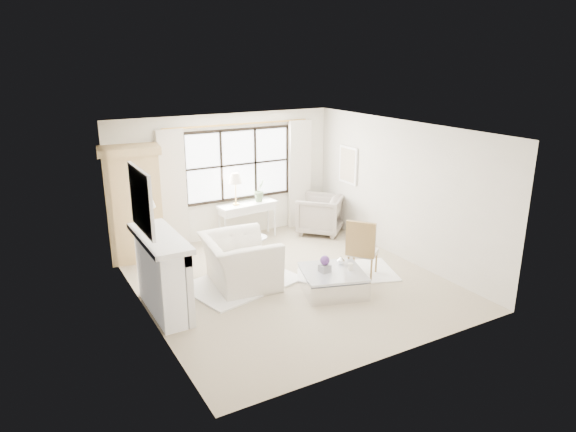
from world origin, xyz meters
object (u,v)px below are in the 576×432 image
Objects in this scene: console_table at (247,221)px; coffee_table at (333,281)px; armoire at (133,203)px; club_armchair at (240,261)px.

console_table is 3.15m from coffee_table.
console_table is at bearing 109.88° from coffee_table.
club_armchair is (1.26, -2.08, -0.71)m from armoire.
console_table is (2.40, 0.02, -0.74)m from armoire.
console_table is 2.39m from club_armchair.
console_table is 1.00× the size of club_armchair.
armoire is at bearing 37.10° from club_armchair.
coffee_table is (2.51, -3.12, -0.96)m from armoire.
armoire is 1.68× the size of club_armchair.
armoire is at bearing 146.66° from coffee_table.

